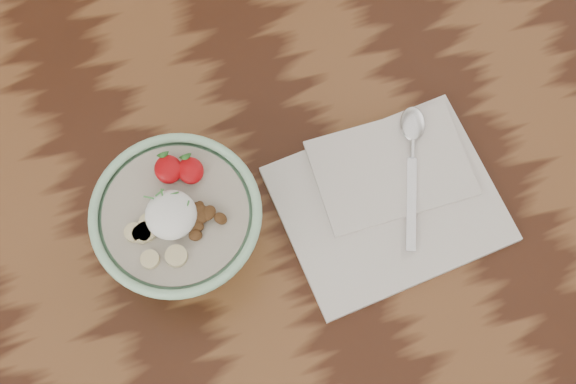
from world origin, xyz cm
name	(u,v)px	position (x,y,z in cm)	size (l,w,h in cm)	color
table	(297,207)	(0.00, 0.00, 65.70)	(160.00, 90.00, 75.00)	#36190D
breakfast_bowl	(180,224)	(-14.44, -1.92, 81.12)	(18.04, 18.04, 12.24)	#9FD7AB
napkin	(389,196)	(9.23, -5.64, 75.63)	(25.09, 20.75, 1.50)	silver
spoon	(412,143)	(14.05, -0.93, 76.89)	(9.19, 16.98, 0.93)	silver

